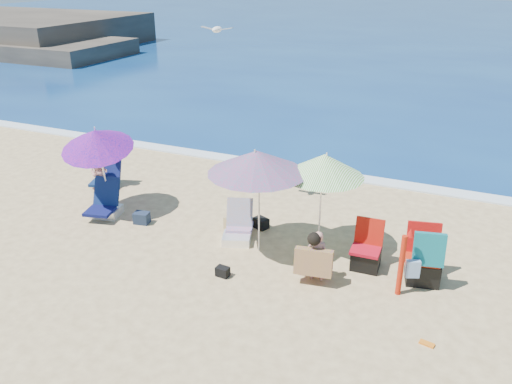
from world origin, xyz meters
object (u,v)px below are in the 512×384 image
at_px(chair_navy, 105,206).
at_px(camp_chair_left, 366,254).
at_px(person_center, 316,258).
at_px(seagull, 217,29).
at_px(umbrella_blue, 96,140).
at_px(person_left, 101,171).
at_px(umbrella_striped, 324,166).
at_px(camp_chair_right, 423,263).
at_px(furled_umbrella, 403,259).
at_px(chair_rainbow, 238,230).
at_px(umbrella_turquoise, 257,162).

xyz_separation_m(chair_navy, camp_chair_left, (5.63, 0.17, 0.05)).
distance_m(chair_navy, person_center, 4.98).
bearing_deg(seagull, umbrella_blue, -147.85).
bearing_deg(person_left, umbrella_striped, -6.98).
relative_size(umbrella_blue, person_left, 2.05).
xyz_separation_m(chair_navy, seagull, (2.08, 1.46, 3.62)).
relative_size(camp_chair_right, person_left, 1.04).
relative_size(umbrella_striped, seagull, 2.89).
height_order(camp_chair_right, seagull, seagull).
distance_m(umbrella_striped, camp_chair_left, 1.75).
height_order(umbrella_striped, umbrella_blue, umbrella_blue).
distance_m(furled_umbrella, person_center, 1.42).
height_order(umbrella_striped, seagull, seagull).
distance_m(chair_navy, person_left, 1.56).
height_order(umbrella_blue, camp_chair_left, umbrella_blue).
distance_m(umbrella_blue, furled_umbrella, 6.53).
xyz_separation_m(furled_umbrella, seagull, (-4.25, 1.88, 3.17)).
bearing_deg(chair_navy, umbrella_striped, 5.57).
bearing_deg(person_left, camp_chair_right, -7.97).
bearing_deg(chair_rainbow, person_left, 166.96).
bearing_deg(camp_chair_right, umbrella_striped, 169.15).
bearing_deg(camp_chair_right, umbrella_blue, 179.96).
bearing_deg(chair_navy, chair_rainbow, 3.87).
distance_m(chair_navy, seagull, 4.42).
relative_size(chair_rainbow, person_center, 0.99).
bearing_deg(camp_chair_left, seagull, 160.03).
bearing_deg(seagull, person_center, -36.04).
xyz_separation_m(person_center, seagull, (-2.86, 2.08, 3.37)).
bearing_deg(seagull, camp_chair_right, -16.86).
xyz_separation_m(umbrella_turquoise, furled_umbrella, (2.72, -0.34, -1.14)).
height_order(chair_rainbow, camp_chair_right, camp_chair_right).
relative_size(umbrella_turquoise, chair_navy, 2.21).
height_order(umbrella_turquoise, furled_umbrella, umbrella_turquoise).
distance_m(umbrella_striped, chair_navy, 4.95).
bearing_deg(camp_chair_right, person_center, -157.24).
bearing_deg(chair_navy, camp_chair_left, 1.74).
bearing_deg(seagull, furled_umbrella, -23.89).
distance_m(umbrella_blue, camp_chair_left, 5.91).
distance_m(umbrella_striped, person_left, 5.88).
relative_size(camp_chair_right, seagull, 1.53).
distance_m(furled_umbrella, seagull, 5.63).
height_order(chair_navy, camp_chair_right, camp_chair_right).
bearing_deg(furled_umbrella, umbrella_striped, 151.85).
xyz_separation_m(chair_rainbow, camp_chair_left, (2.56, -0.04, 0.07)).
bearing_deg(furled_umbrella, umbrella_turquoise, 172.81).
distance_m(chair_navy, chair_rainbow, 3.09).
height_order(furled_umbrella, chair_rainbow, furled_umbrella).
bearing_deg(person_center, chair_rainbow, 156.06).
distance_m(umbrella_striped, person_center, 1.67).
distance_m(chair_rainbow, camp_chair_left, 2.56).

